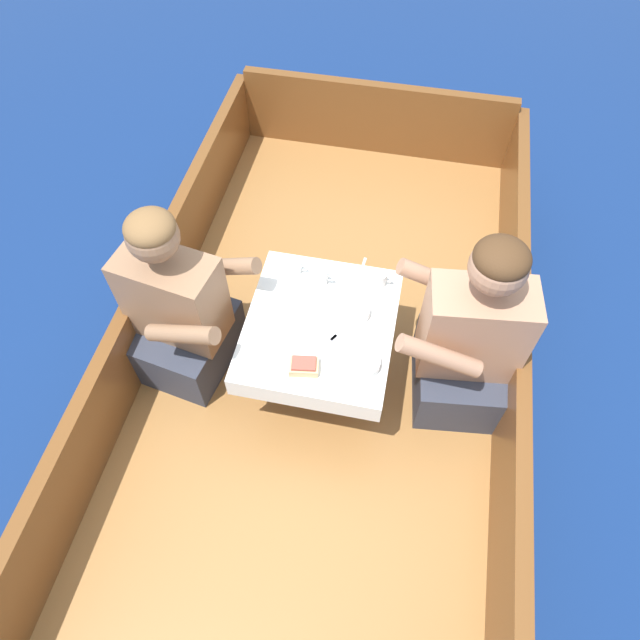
{
  "coord_description": "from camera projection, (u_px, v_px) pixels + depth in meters",
  "views": [
    {
      "loc": [
        0.27,
        -1.29,
        2.61
      ],
      "look_at": [
        0.0,
        0.02,
        0.71
      ],
      "focal_mm": 32.0,
      "sensor_mm": 36.0,
      "label": 1
    }
  ],
  "objects": [
    {
      "name": "bow_coaming",
      "position": [
        376.0,
        118.0,
        3.44
      ],
      "size": [
        1.6,
        0.06,
        0.45
      ],
      "primitive_type": "cube",
      "color": "brown",
      "rests_on": "boat_deck"
    },
    {
      "name": "bowl_starboard_near",
      "position": [
        362.0,
        362.0,
        2.2
      ],
      "size": [
        0.14,
        0.14,
        0.04
      ],
      "color": "white",
      "rests_on": "cockpit_table"
    },
    {
      "name": "gunwale_starboard",
      "position": [
        511.0,
        389.0,
        2.41
      ],
      "size": [
        0.06,
        3.45,
        0.39
      ],
      "primitive_type": "cube",
      "color": "brown",
      "rests_on": "boat_deck"
    },
    {
      "name": "coffee_cup_port",
      "position": [
        379.0,
        278.0,
        2.43
      ],
      "size": [
        0.09,
        0.06,
        0.07
      ],
      "color": "white",
      "rests_on": "cockpit_table"
    },
    {
      "name": "gunwale_port",
      "position": [
        141.0,
        324.0,
        2.6
      ],
      "size": [
        0.06,
        3.45,
        0.39
      ],
      "primitive_type": "cube",
      "color": "brown",
      "rests_on": "boat_deck"
    },
    {
      "name": "utensil_fork_starboard",
      "position": [
        366.0,
        384.0,
        2.17
      ],
      "size": [
        0.12,
        0.15,
        0.0
      ],
      "rotation": [
        0.0,
        0.0,
        2.21
      ],
      "color": "silver",
      "rests_on": "cockpit_table"
    },
    {
      "name": "ground_plane",
      "position": [
        319.0,
        404.0,
        2.89
      ],
      "size": [
        60.0,
        60.0,
        0.0
      ],
      "primitive_type": "plane",
      "color": "navy"
    },
    {
      "name": "sandwich",
      "position": [
        304.0,
        366.0,
        2.18
      ],
      "size": [
        0.12,
        0.09,
        0.05
      ],
      "rotation": [
        0.0,
        0.0,
        0.15
      ],
      "color": "#E0BC7F",
      "rests_on": "plate_sandwich"
    },
    {
      "name": "boat_deck",
      "position": [
        319.0,
        391.0,
        2.78
      ],
      "size": [
        1.72,
        3.45,
        0.28
      ],
      "primitive_type": "cube",
      "color": "#9E6B38",
      "rests_on": "ground_plane"
    },
    {
      "name": "plate_bread",
      "position": [
        296.0,
        309.0,
        2.37
      ],
      "size": [
        0.2,
        0.2,
        0.01
      ],
      "color": "white",
      "rests_on": "cockpit_table"
    },
    {
      "name": "person_port",
      "position": [
        180.0,
        312.0,
        2.43
      ],
      "size": [
        0.57,
        0.51,
        0.93
      ],
      "rotation": [
        0.0,
        0.0,
        -0.17
      ],
      "color": "#333847",
      "rests_on": "boat_deck"
    },
    {
      "name": "utensil_fork_port",
      "position": [
        325.0,
        346.0,
        2.27
      ],
      "size": [
        0.1,
        0.16,
        0.0
      ],
      "rotation": [
        0.0,
        0.0,
        1.04
      ],
      "color": "silver",
      "rests_on": "cockpit_table"
    },
    {
      "name": "bowl_port_near",
      "position": [
        355.0,
        311.0,
        2.34
      ],
      "size": [
        0.13,
        0.13,
        0.04
      ],
      "color": "white",
      "rests_on": "cockpit_table"
    },
    {
      "name": "utensil_knife_port",
      "position": [
        361.0,
        272.0,
        2.49
      ],
      "size": [
        0.03,
        0.17,
        0.0
      ],
      "rotation": [
        0.0,
        0.0,
        1.48
      ],
      "color": "silver",
      "rests_on": "cockpit_table"
    },
    {
      "name": "coffee_cup_starboard",
      "position": [
        320.0,
        277.0,
        2.43
      ],
      "size": [
        0.09,
        0.07,
        0.07
      ],
      "color": "white",
      "rests_on": "cockpit_table"
    },
    {
      "name": "cockpit_table",
      "position": [
        320.0,
        330.0,
        2.38
      ],
      "size": [
        0.61,
        0.68,
        0.41
      ],
      "color": "#B2B2B7",
      "rests_on": "boat_deck"
    },
    {
      "name": "utensil_spoon_starboard",
      "position": [
        335.0,
        267.0,
        2.5
      ],
      "size": [
        0.16,
        0.09,
        0.01
      ],
      "rotation": [
        0.0,
        0.0,
        2.63
      ],
      "color": "silver",
      "rests_on": "cockpit_table"
    },
    {
      "name": "person_starboard",
      "position": [
        468.0,
        342.0,
        2.32
      ],
      "size": [
        0.56,
        0.49,
        0.96
      ],
      "rotation": [
        0.0,
        0.0,
        3.26
      ],
      "color": "#333847",
      "rests_on": "boat_deck"
    },
    {
      "name": "utensil_knife_starboard",
      "position": [
        331.0,
        361.0,
        2.23
      ],
      "size": [
        0.02,
        0.17,
        0.0
      ],
      "rotation": [
        0.0,
        0.0,
        1.59
      ],
      "color": "silver",
      "rests_on": "cockpit_table"
    },
    {
      "name": "coffee_cup_center",
      "position": [
        293.0,
        267.0,
        2.48
      ],
      "size": [
        0.1,
        0.07,
        0.05
      ],
      "color": "white",
      "rests_on": "cockpit_table"
    },
    {
      "name": "plate_sandwich",
      "position": [
        304.0,
        370.0,
        2.2
      ],
      "size": [
        0.17,
        0.17,
        0.01
      ],
      "color": "white",
      "rests_on": "cockpit_table"
    }
  ]
}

